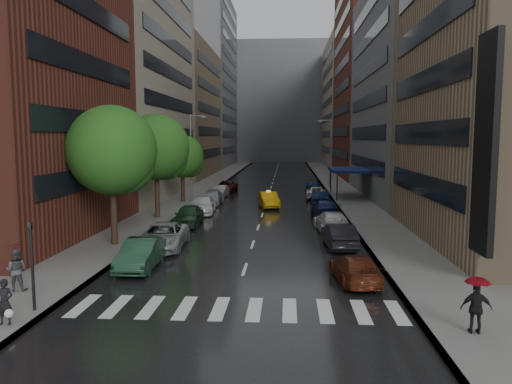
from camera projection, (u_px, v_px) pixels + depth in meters
The scene contains 21 objects.
ground at pixel (237, 293), 21.90m from camera, with size 220.00×220.00×0.00m, color gray.
road at pixel (272, 184), 71.49m from camera, with size 14.00×140.00×0.01m, color black.
sidewalk_left at pixel (210, 184), 72.05m from camera, with size 4.00×140.00×0.15m, color gray.
sidewalk_right at pixel (335, 184), 70.92m from camera, with size 4.00×140.00×0.15m, color gray.
crosswalk at pixel (237, 309), 19.90m from camera, with size 13.15×2.80×0.01m.
buildings_left at pixel (180, 79), 79.37m from camera, with size 8.00×108.00×38.00m.
buildings_right at pixel (373, 82), 75.54m from camera, with size 8.05×109.10×36.00m.
building_far at pixel (280, 103), 137.17m from camera, with size 40.00×14.00×32.00m, color slate.
tree_near at pixel (112, 150), 30.60m from camera, with size 5.51×5.51×8.78m.
tree_mid at pixel (156, 147), 40.95m from camera, with size 5.47×5.47×8.71m.
tree_far at pixel (182, 157), 51.15m from camera, with size 4.41×4.41×7.03m.
taxi at pixel (269, 200), 48.34m from camera, with size 1.59×4.57×1.51m, color #FFB30D.
parked_cars_left at pixel (199, 208), 42.75m from camera, with size 2.87×41.12×1.61m.
parked_cars_right at pixel (324, 207), 43.18m from camera, with size 2.56×42.70×1.60m.
ped_bag_walker at pixel (5, 303), 17.78m from camera, with size 0.67×0.47×1.66m.
ped_black_umbrella at pixel (16, 263), 21.68m from camera, with size 0.98×0.98×2.09m.
ped_red_umbrella at pixel (477, 300), 16.96m from camera, with size 1.07×0.82×2.01m.
traffic_light at pixel (32, 258), 19.12m from camera, with size 0.18×0.15×3.45m.
street_lamp_left at pixel (192, 156), 51.59m from camera, with size 1.74×0.22×9.00m.
street_lamp_right at pixel (330, 152), 65.51m from camera, with size 1.74×0.22×9.00m.
awning at pixel (348, 170), 55.71m from camera, with size 4.00×8.00×3.12m.
Camera 1 is at (2.17, -21.18, 6.86)m, focal length 35.00 mm.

